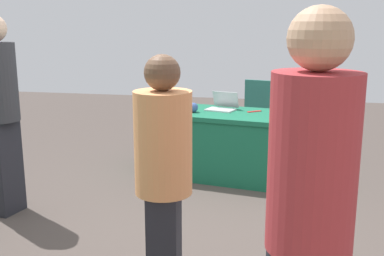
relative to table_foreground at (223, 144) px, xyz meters
name	(u,v)px	position (x,y,z in m)	size (l,w,h in m)	color
ground_plane	(187,228)	(0.10, 1.51, -0.38)	(14.40, 14.40, 0.00)	#4C423D
table_foreground	(223,144)	(0.00, 0.00, 0.00)	(1.94, 1.09, 0.76)	#196647
chair_by_pillar	(262,108)	(-0.35, -1.44, 0.18)	(0.53, 0.53, 0.97)	#9E9993
person_presenter	(164,175)	(0.00, 2.67, 0.50)	(0.37, 0.37, 1.58)	#26262D
person_attendee_standing	(310,214)	(-0.80, 3.45, 0.64)	(0.44, 0.44, 1.82)	#26262D
person_organiser	(0,105)	(1.84, 1.49, 0.65)	(0.40, 0.40, 1.82)	#26262D
laptop_silver	(222,107)	(0.04, -0.13, 0.42)	(0.39, 0.37, 0.21)	silver
yarn_ball	(193,107)	(0.34, 0.08, 0.43)	(0.11, 0.11, 0.11)	#3F5999
scissors_red	(254,111)	(-0.34, -0.08, 0.38)	(0.18, 0.04, 0.01)	red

